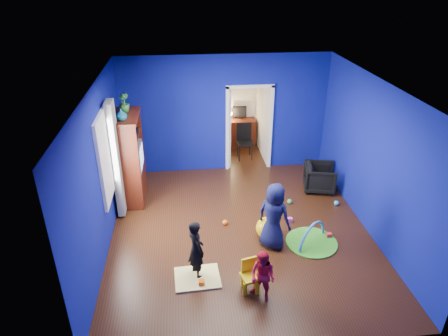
{
  "coord_description": "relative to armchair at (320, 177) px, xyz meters",
  "views": [
    {
      "loc": [
        -1.01,
        -6.38,
        4.69
      ],
      "look_at": [
        -0.28,
        0.4,
        1.21
      ],
      "focal_mm": 32.0,
      "sensor_mm": 36.0,
      "label": 1
    }
  ],
  "objects": [
    {
      "name": "folding_chair",
      "position": [
        -1.46,
        1.88,
        0.14
      ],
      "size": [
        0.4,
        0.4,
        0.92
      ],
      "primitive_type": "cube",
      "color": "black",
      "rests_on": "floor"
    },
    {
      "name": "toy_2",
      "position": [
        -2.9,
        -2.85,
        -0.27
      ],
      "size": [
        0.1,
        0.08,
        0.1
      ],
      "primitive_type": "cube",
      "color": "#FB630D",
      "rests_on": "floor"
    },
    {
      "name": "wall_front",
      "position": [
        -2.06,
        -4.17,
        1.13
      ],
      "size": [
        5.0,
        0.02,
        2.9
      ],
      "primitive_type": "cube",
      "color": "navy",
      "rests_on": "floor"
    },
    {
      "name": "alcove",
      "position": [
        -1.46,
        2.2,
        0.93
      ],
      "size": [
        1.0,
        1.75,
        2.5
      ],
      "primitive_type": null,
      "color": "silver",
      "rests_on": "floor"
    },
    {
      "name": "ceiling",
      "position": [
        -2.06,
        -1.42,
        2.58
      ],
      "size": [
        5.0,
        5.5,
        0.01
      ],
      "primitive_type": "cube",
      "color": "white",
      "rests_on": "wall_back"
    },
    {
      "name": "tv_armoire",
      "position": [
        -4.27,
        0.09,
        0.66
      ],
      "size": [
        0.58,
        1.14,
        1.96
      ],
      "primitive_type": "cube",
      "color": "#421A0B",
      "rests_on": "floor"
    },
    {
      "name": "toy_3",
      "position": [
        -0.83,
        -0.53,
        -0.26
      ],
      "size": [
        0.11,
        0.11,
        0.11
      ],
      "primitive_type": "sphere",
      "color": "green",
      "rests_on": "floor"
    },
    {
      "name": "vase",
      "position": [
        -4.27,
        -0.21,
        1.76
      ],
      "size": [
        0.26,
        0.26,
        0.23
      ],
      "primitive_type": "imported",
      "rotation": [
        0.0,
        0.0,
        0.2
      ],
      "color": "#0D656D",
      "rests_on": "tv_armoire"
    },
    {
      "name": "crt_tv",
      "position": [
        -4.23,
        0.09,
        0.7
      ],
      "size": [
        0.46,
        0.7,
        0.54
      ],
      "primitive_type": "cube",
      "color": "silver",
      "rests_on": "tv_armoire"
    },
    {
      "name": "window_left",
      "position": [
        -4.54,
        -1.07,
        1.23
      ],
      "size": [
        0.03,
        0.95,
        1.55
      ],
      "primitive_type": "cube",
      "color": "white",
      "rests_on": "wall_left"
    },
    {
      "name": "wall_right",
      "position": [
        0.44,
        -1.42,
        1.13
      ],
      "size": [
        0.02,
        5.5,
        2.9
      ],
      "primitive_type": "cube",
      "color": "navy",
      "rests_on": "floor"
    },
    {
      "name": "desk_monitor",
      "position": [
        -1.46,
        2.96,
        0.63
      ],
      "size": [
        0.4,
        0.05,
        0.32
      ],
      "primitive_type": "cube",
      "color": "black",
      "rests_on": "study_desk"
    },
    {
      "name": "toy_5",
      "position": [
        -2.33,
        -1.17,
        -0.26
      ],
      "size": [
        0.11,
        0.11,
        0.11
      ],
      "primitive_type": "sphere",
      "color": "#FF5F0D",
      "rests_on": "floor"
    },
    {
      "name": "potted_plant",
      "position": [
        -4.27,
        0.31,
        1.84
      ],
      "size": [
        0.28,
        0.28,
        0.39
      ],
      "primitive_type": "imported",
      "rotation": [
        0.0,
        0.0,
        -0.41
      ],
      "color": "#318835",
      "rests_on": "tv_armoire"
    },
    {
      "name": "study_desk",
      "position": [
        -1.46,
        2.84,
        0.06
      ],
      "size": [
        0.88,
        0.44,
        0.75
      ],
      "primitive_type": "cube",
      "color": "#3D140A",
      "rests_on": "floor"
    },
    {
      "name": "doorway",
      "position": [
        -1.46,
        1.33,
        0.73
      ],
      "size": [
        1.16,
        0.1,
        2.1
      ],
      "primitive_type": "cube",
      "color": "white",
      "rests_on": "floor"
    },
    {
      "name": "toy_1",
      "position": [
        0.17,
        -0.71,
        -0.26
      ],
      "size": [
        0.11,
        0.11,
        0.11
      ],
      "primitive_type": "sphere",
      "color": "#29AFEA",
      "rests_on": "floor"
    },
    {
      "name": "wall_back",
      "position": [
        -2.06,
        1.33,
        1.13
      ],
      "size": [
        5.0,
        0.02,
        2.9
      ],
      "primitive_type": "cube",
      "color": "navy",
      "rests_on": "floor"
    },
    {
      "name": "yellow_blanket",
      "position": [
        -2.96,
        -2.67,
        -0.3
      ],
      "size": [
        0.78,
        0.64,
        0.03
      ],
      "primitive_type": "cube",
      "rotation": [
        0.0,
        0.0,
        0.05
      ],
      "color": "#F2E07A",
      "rests_on": "floor"
    },
    {
      "name": "toddler_red",
      "position": [
        -1.98,
        -3.22,
        0.13
      ],
      "size": [
        0.54,
        0.54,
        0.89
      ],
      "primitive_type": "imported",
      "rotation": [
        0.0,
        0.0,
        -0.82
      ],
      "color": "red",
      "rests_on": "floor"
    },
    {
      "name": "wall_left",
      "position": [
        -4.56,
        -1.42,
        1.13
      ],
      "size": [
        0.02,
        5.5,
        2.9
      ],
      "primitive_type": "cube",
      "color": "navy",
      "rests_on": "floor"
    },
    {
      "name": "book_shelf",
      "position": [
        -1.46,
        2.95,
        1.7
      ],
      "size": [
        0.88,
        0.24,
        0.04
      ],
      "primitive_type": "cube",
      "color": "white",
      "rests_on": "study_desk"
    },
    {
      "name": "toy_arch",
      "position": [
        -0.77,
        -1.95,
        -0.3
      ],
      "size": [
        0.68,
        0.6,
        0.86
      ],
      "primitive_type": "torus",
      "rotation": [
        1.57,
        0.0,
        0.71
      ],
      "color": "#3F8CD8",
      "rests_on": "floor"
    },
    {
      "name": "child_navy",
      "position": [
        -1.53,
        -1.93,
        0.33
      ],
      "size": [
        0.75,
        0.72,
        1.29
      ],
      "primitive_type": "imported",
      "rotation": [
        0.0,
        0.0,
        2.44
      ],
      "color": "#0F1839",
      "rests_on": "floor"
    },
    {
      "name": "floor",
      "position": [
        -2.06,
        -1.42,
        -0.32
      ],
      "size": [
        5.0,
        5.5,
        0.01
      ],
      "primitive_type": "cube",
      "color": "black",
      "rests_on": "ground"
    },
    {
      "name": "kid_chair",
      "position": [
        -2.13,
        -3.02,
        -0.07
      ],
      "size": [
        0.34,
        0.34,
        0.5
      ],
      "primitive_type": "cube",
      "rotation": [
        0.0,
        0.0,
        0.25
      ],
      "color": "yellow",
      "rests_on": "floor"
    },
    {
      "name": "child_black",
      "position": [
        -2.96,
        -2.57,
        0.22
      ],
      "size": [
        0.4,
        0.46,
        1.07
      ],
      "primitive_type": "imported",
      "rotation": [
        0.0,
        0.0,
        2.02
      ],
      "color": "black",
      "rests_on": "floor"
    },
    {
      "name": "toy_0",
      "position": [
        -0.39,
        -1.82,
        -0.27
      ],
      "size": [
        0.1,
        0.08,
        0.1
      ],
      "primitive_type": "cube",
      "color": "red",
      "rests_on": "floor"
    },
    {
      "name": "toy_4",
      "position": [
        -1.01,
        -1.23,
        -0.27
      ],
      "size": [
        0.1,
        0.08,
        0.1
      ],
      "primitive_type": "cube",
      "color": "#CE4DB0",
      "rests_on": "floor"
    },
    {
      "name": "curtain",
      "position": [
        -4.43,
        -0.52,
        0.93
      ],
      "size": [
        0.14,
        0.42,
        2.4
      ],
      "primitive_type": "cube",
      "color": "slate",
      "rests_on": "floor"
    },
    {
      "name": "desk_lamp",
      "position": [
        -1.74,
        2.9,
        0.61
      ],
      "size": [
        0.14,
        0.14,
        0.14
      ],
      "primitive_type": "sphere",
      "color": "#FFD88C",
      "rests_on": "study_desk"
    },
    {
      "name": "hopper_ball",
      "position": [
        -1.58,
        -1.68,
        -0.1
      ],
      "size": [
        0.43,
        0.43,
        0.43
      ],
      "primitive_type": "sphere",
      "color": "yellow",
      "rests_on": "floor"
    },
    {
      "name": "play_mat",
      "position": [
        -0.77,
        -1.95,
        -0.3
      ],
      "size": [
        0.97,
        0.97,
        0.03
      ],
      "primitive_type": "cylinder",
      "color": "green",
      "rests_on": "floor"
    },
    {
      "name": "armchair",
      "position": [
        0.0,
        0.0,
        0.0
      ],
      "size": [
        0.83,
        0.82,
        0.63
      ],
      "primitive_type": "imported",
      "rotation": [
        0.0,
        0.0,
        1.34
      ],
      "color": "black",
      "rests_on": "floor"
    }
  ]
}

